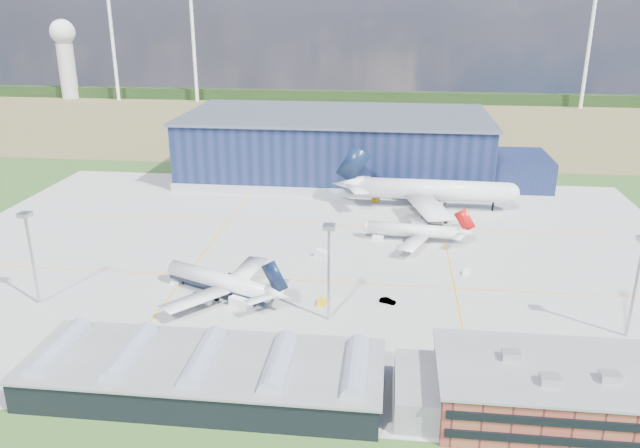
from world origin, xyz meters
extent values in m
plane|color=#284F1D|center=(0.00, 0.00, 0.00)|extent=(600.00, 600.00, 0.00)
cube|color=#A4A49F|center=(0.00, 10.00, 0.03)|extent=(220.00, 160.00, 0.06)
cube|color=#FFAE0D|center=(0.00, -10.00, 0.07)|extent=(180.00, 0.40, 0.02)
cube|color=#FFAE0D|center=(0.00, 35.00, 0.07)|extent=(180.00, 0.40, 0.02)
cube|color=#FFAE0D|center=(-30.00, 10.00, 0.07)|extent=(0.40, 120.00, 0.02)
cube|color=#FFAE0D|center=(40.00, 10.00, 0.07)|extent=(0.40, 120.00, 0.02)
cube|color=brown|center=(0.00, 220.00, 0.00)|extent=(600.00, 220.00, 0.01)
cube|color=black|center=(0.00, 300.00, 4.00)|extent=(600.00, 8.00, 8.00)
cylinder|color=white|center=(-180.00, 290.00, 35.00)|extent=(2.40, 2.40, 70.00)
cylinder|color=white|center=(-120.00, 290.00, 35.00)|extent=(2.40, 2.40, 70.00)
cylinder|color=white|center=(150.00, 290.00, 35.00)|extent=(2.40, 2.40, 70.00)
cylinder|color=silver|center=(-220.00, 295.00, 20.00)|extent=(12.00, 12.00, 40.00)
sphere|color=white|center=(-220.00, 295.00, 48.00)|extent=(18.00, 18.00, 18.00)
cube|color=#111B38|center=(0.00, 95.00, 12.50)|extent=(120.00, 60.00, 25.00)
cube|color=#99A0A7|center=(0.00, 95.00, 1.60)|extent=(121.00, 61.00, 3.20)
cube|color=#4E5963|center=(0.00, 95.00, 25.50)|extent=(122.00, 62.00, 1.20)
cube|color=#111B38|center=(72.00, 90.00, 6.00)|extent=(24.00, 30.00, 12.00)
cube|color=brown|center=(55.00, -60.00, 4.50)|extent=(45.00, 22.00, 9.00)
cube|color=slate|center=(55.00, -60.00, 9.20)|extent=(46.00, 23.00, 0.50)
cube|color=black|center=(55.00, -71.20, 3.00)|extent=(44.00, 0.40, 1.40)
cube|color=black|center=(55.00, -71.20, 6.50)|extent=(44.00, 0.40, 1.40)
cube|color=black|center=(55.00, -48.80, 3.00)|extent=(44.00, 0.40, 1.40)
cube|color=black|center=(55.00, -48.80, 6.50)|extent=(44.00, 0.40, 1.40)
cube|color=#B5B5B0|center=(45.00, -58.00, 10.10)|extent=(3.20, 2.60, 1.60)
cube|color=#B5B5B0|center=(60.00, -63.00, 10.10)|extent=(3.20, 2.60, 1.60)
cube|color=#B5B5B0|center=(50.00, -65.00, 10.10)|extent=(3.20, 2.60, 1.60)
cube|color=black|center=(-10.00, -60.00, 3.00)|extent=(65.00, 22.00, 6.00)
cube|color=slate|center=(-10.00, -60.00, 6.20)|extent=(66.00, 23.00, 0.50)
cube|color=slate|center=(30.00, -60.00, 3.00)|extent=(10.00, 18.00, 6.00)
cylinder|color=#98A6BC|center=(-38.00, -60.00, 6.40)|extent=(4.40, 18.00, 4.40)
cylinder|color=#98A6BC|center=(-24.00, -60.00, 6.40)|extent=(4.40, 18.00, 4.40)
cylinder|color=#98A6BC|center=(-10.00, -60.00, 6.40)|extent=(4.40, 18.00, 4.40)
cylinder|color=#98A6BC|center=(4.00, -60.00, 6.40)|extent=(4.40, 18.00, 4.40)
cylinder|color=#98A6BC|center=(18.00, -60.00, 6.40)|extent=(4.40, 18.00, 4.40)
cylinder|color=#A9AAAF|center=(-60.00, -30.00, 11.00)|extent=(0.70, 0.70, 22.00)
cube|color=#A9AAAF|center=(-60.00, -30.00, 22.50)|extent=(2.60, 2.60, 1.00)
cylinder|color=#A9AAAF|center=(10.00, -30.00, 11.00)|extent=(0.70, 0.70, 22.00)
cube|color=#A9AAAF|center=(10.00, -30.00, 22.50)|extent=(2.60, 2.60, 1.00)
cylinder|color=#A9AAAF|center=(75.00, -30.00, 11.00)|extent=(0.70, 0.70, 22.00)
cube|color=gold|center=(7.64, -22.69, 0.63)|extent=(2.30, 3.14, 1.26)
cube|color=white|center=(-11.25, -26.58, 1.22)|extent=(6.07, 4.90, 2.44)
cube|color=white|center=(43.99, -0.64, 0.64)|extent=(2.59, 3.32, 1.28)
cube|color=white|center=(4.54, 6.23, 1.06)|extent=(5.06, 4.27, 2.12)
cube|color=gold|center=(17.65, 60.74, 0.72)|extent=(3.16, 3.82, 1.44)
cube|color=white|center=(19.66, 21.97, 0.70)|extent=(3.66, 2.87, 1.40)
cube|color=white|center=(-31.04, -12.93, 1.46)|extent=(2.80, 4.85, 2.92)
imported|color=#99999E|center=(63.30, -46.08, 0.55)|extent=(3.47, 2.45, 1.10)
imported|color=#99999E|center=(23.27, -20.38, 0.66)|extent=(4.23, 2.71, 1.32)
camera|label=1|loc=(22.83, -156.08, 68.21)|focal=35.00mm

